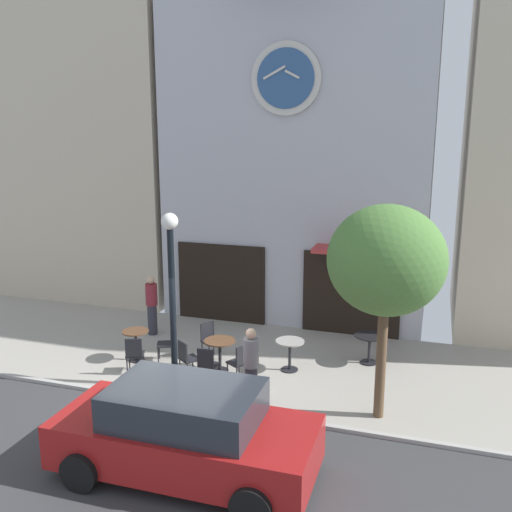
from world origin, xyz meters
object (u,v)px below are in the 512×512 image
cafe_chair_outer (210,338)px  cafe_chair_curbside (187,356)px  cafe_chair_facing_wall (169,341)px  pedestrian_maroon (152,304)px  street_tree (386,261)px  cafe_chair_left_end (240,360)px  pedestrian_grey (251,366)px  cafe_table_center (370,343)px  cafe_table_near_door (136,340)px  cafe_chair_under_awning (134,352)px  street_lamp (172,301)px  cafe_table_rightmost (220,349)px  cafe_table_leftmost (290,350)px  cafe_chair_by_entrance (207,363)px  parked_car_red (186,432)px

cafe_chair_outer → cafe_chair_curbside: same height
cafe_chair_facing_wall → pedestrian_maroon: (-1.27, 1.56, 0.33)m
street_tree → cafe_chair_left_end: bearing=169.1°
pedestrian_grey → pedestrian_maroon: 4.94m
cafe_table_center → cafe_chair_curbside: cafe_chair_curbside is taller
cafe_table_center → cafe_chair_curbside: 4.42m
cafe_chair_left_end → cafe_table_near_door: bearing=172.0°
cafe_chair_under_awning → pedestrian_maroon: 2.61m
cafe_table_near_door → cafe_chair_facing_wall: (0.81, 0.18, 0.01)m
street_lamp → cafe_table_rightmost: street_lamp is taller
cafe_table_leftmost → cafe_chair_outer: size_ratio=0.82×
cafe_chair_by_entrance → cafe_chair_curbside: (-0.60, 0.21, 0.00)m
street_tree → cafe_chair_under_awning: (-5.61, 0.29, -2.65)m
cafe_chair_under_awning → pedestrian_grey: size_ratio=0.54×
cafe_table_rightmost → cafe_chair_left_end: 0.78m
cafe_chair_left_end → cafe_table_center: bearing=36.7°
street_lamp → cafe_chair_curbside: size_ratio=4.33×
street_lamp → pedestrian_maroon: 3.59m
cafe_chair_outer → pedestrian_maroon: size_ratio=0.54×
cafe_table_rightmost → cafe_chair_facing_wall: (-1.40, 0.15, -0.03)m
cafe_table_center → cafe_chair_under_awning: size_ratio=0.84×
cafe_table_leftmost → cafe_chair_left_end: 1.32m
cafe_table_near_door → pedestrian_grey: bearing=-21.1°
cafe_chair_facing_wall → cafe_chair_curbside: bearing=-42.2°
cafe_table_near_door → cafe_table_center: (5.50, 1.56, 0.01)m
parked_car_red → cafe_chair_curbside: bearing=114.4°
cafe_chair_under_awning → pedestrian_grey: pedestrian_grey is taller
cafe_table_rightmost → parked_car_red: (0.94, -3.95, 0.21)m
pedestrian_maroon → cafe_chair_under_awning: bearing=-71.1°
cafe_chair_under_awning → parked_car_red: bearing=-49.1°
cafe_chair_under_awning → cafe_chair_left_end: size_ratio=1.00×
street_lamp → cafe_chair_left_end: 2.06m
cafe_table_rightmost → cafe_chair_curbside: (-0.58, -0.58, -0.03)m
street_tree → pedestrian_maroon: bearing=157.0°
cafe_table_center → cafe_chair_under_awning: (-5.12, -2.28, 0.00)m
street_lamp → street_tree: size_ratio=0.91×
cafe_table_rightmost → cafe_chair_under_awning: 1.98m
street_tree → cafe_table_rightmost: size_ratio=5.53×
cafe_chair_by_entrance → pedestrian_grey: bearing=-24.5°
cafe_chair_left_end → pedestrian_grey: pedestrian_grey is taller
street_lamp → cafe_chair_outer: (0.13, 1.70, -1.45)m
cafe_table_leftmost → street_lamp: bearing=-144.2°
cafe_chair_under_awning → pedestrian_grey: 3.12m
street_lamp → cafe_chair_by_entrance: street_lamp is taller
cafe_chair_under_awning → cafe_chair_outer: 1.91m
cafe_chair_curbside → cafe_chair_facing_wall: bearing=137.8°
cafe_table_near_door → cafe_chair_by_entrance: (2.22, -0.77, 0.01)m
street_lamp → cafe_chair_by_entrance: (0.67, 0.25, -1.45)m
cafe_table_center → cafe_chair_by_entrance: bearing=-144.6°
cafe_table_near_door → cafe_chair_facing_wall: cafe_chair_facing_wall is taller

